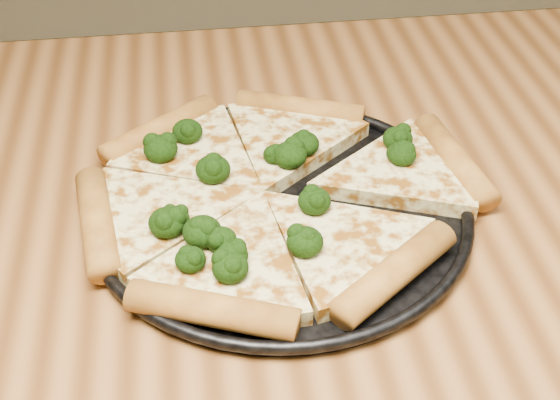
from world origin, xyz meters
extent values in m
cube|color=brown|center=(0.00, 0.00, 0.73)|extent=(1.20, 0.90, 0.04)
cylinder|color=black|center=(0.00, 0.07, 0.75)|extent=(0.33, 0.33, 0.01)
torus|color=black|center=(0.00, 0.07, 0.76)|extent=(0.34, 0.34, 0.01)
cylinder|color=#BE7E2F|center=(0.17, 0.11, 0.77)|extent=(0.05, 0.14, 0.03)
cylinder|color=#BE7E2F|center=(0.04, 0.22, 0.77)|extent=(0.13, 0.08, 0.03)
cylinder|color=#BE7E2F|center=(-0.11, 0.19, 0.77)|extent=(0.12, 0.10, 0.03)
cylinder|color=#BE7E2F|center=(-0.16, 0.06, 0.77)|extent=(0.05, 0.14, 0.03)
cylinder|color=#BE7E2F|center=(-0.07, -0.06, 0.77)|extent=(0.13, 0.08, 0.03)
cylinder|color=#BE7E2F|center=(0.07, -0.04, 0.77)|extent=(0.12, 0.10, 0.03)
ellipsoid|color=black|center=(-0.10, 0.03, 0.78)|extent=(0.03, 0.03, 0.02)
ellipsoid|color=black|center=(0.11, 0.11, 0.78)|extent=(0.02, 0.02, 0.02)
ellipsoid|color=black|center=(0.01, 0.00, 0.78)|extent=(0.03, 0.03, 0.02)
ellipsoid|color=black|center=(0.03, 0.14, 0.78)|extent=(0.03, 0.03, 0.02)
ellipsoid|color=black|center=(0.00, 0.12, 0.78)|extent=(0.02, 0.02, 0.02)
ellipsoid|color=black|center=(0.01, 0.12, 0.78)|extent=(0.03, 0.03, 0.02)
ellipsoid|color=black|center=(-0.08, 0.02, 0.78)|extent=(0.03, 0.03, 0.02)
ellipsoid|color=black|center=(-0.06, -0.03, 0.78)|extent=(0.03, 0.03, 0.02)
ellipsoid|color=black|center=(-0.11, 0.14, 0.78)|extent=(0.03, 0.03, 0.02)
ellipsoid|color=black|center=(-0.10, 0.04, 0.78)|extent=(0.02, 0.02, 0.02)
ellipsoid|color=black|center=(0.02, 0.05, 0.78)|extent=(0.03, 0.03, 0.02)
ellipsoid|color=black|center=(-0.09, -0.01, 0.78)|extent=(0.03, 0.03, 0.02)
ellipsoid|color=black|center=(-0.08, 0.17, 0.78)|extent=(0.03, 0.03, 0.02)
ellipsoid|color=black|center=(-0.06, 0.01, 0.78)|extent=(0.03, 0.03, 0.02)
ellipsoid|color=black|center=(0.12, 0.13, 0.78)|extent=(0.03, 0.03, 0.02)
ellipsoid|color=black|center=(0.12, 0.11, 0.78)|extent=(0.03, 0.03, 0.02)
ellipsoid|color=black|center=(-0.05, -0.01, 0.78)|extent=(0.03, 0.03, 0.02)
ellipsoid|color=black|center=(-0.06, 0.10, 0.78)|extent=(0.03, 0.03, 0.02)
camera|label=1|loc=(-0.08, -0.47, 1.19)|focal=49.56mm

